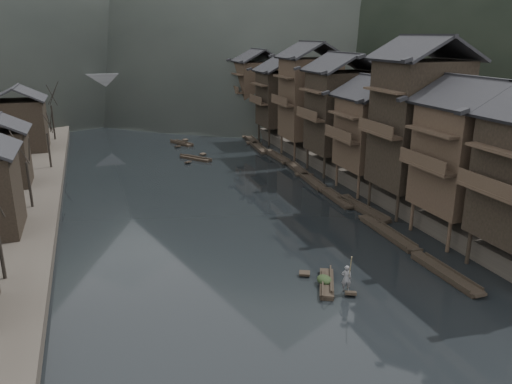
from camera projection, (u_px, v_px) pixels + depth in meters
name	position (u px, v px, depth m)	size (l,w,h in m)	color
water	(262.00, 259.00, 37.94)	(300.00, 300.00, 0.00)	black
right_bank	(380.00, 129.00, 84.40)	(40.00, 200.00, 1.80)	#2D2823
stilt_houses	(349.00, 101.00, 57.84)	(9.00, 67.60, 16.50)	black
bare_trees	(34.00, 141.00, 50.28)	(3.66, 60.91, 7.32)	black
moored_sampans	(312.00, 181.00, 57.39)	(2.85, 55.04, 0.47)	black
midriver_boats	(188.00, 150.00, 72.32)	(3.90, 15.21, 0.44)	black
stone_bridge	(146.00, 91.00, 101.44)	(40.00, 6.00, 9.00)	#4C4C4F
hero_sampan	(327.00, 283.00, 33.83)	(2.62, 4.32, 0.43)	black
cargo_heap	(325.00, 275.00, 33.82)	(0.98, 1.28, 0.59)	black
boatman	(346.00, 275.00, 32.43)	(0.68, 0.44, 1.85)	#545456
bamboo_pole	(352.00, 235.00, 31.64)	(0.06, 0.06, 4.31)	#8C7A51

